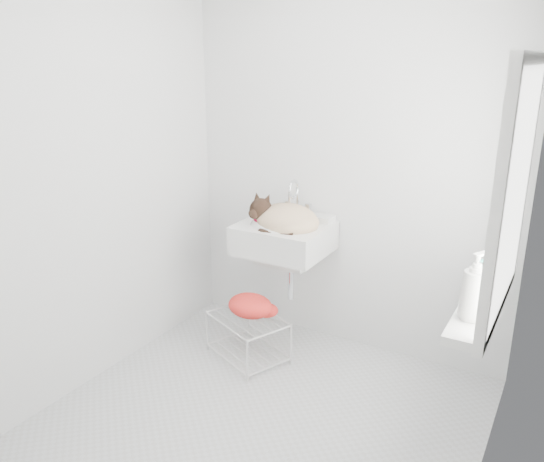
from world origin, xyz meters
The scene contains 15 objects.
floor centered at (0.00, 0.00, 0.00)m, with size 2.20×2.00×0.02m, color #B5B7B9.
back_wall centered at (0.00, 1.00, 1.25)m, with size 2.20×0.02×2.50m, color silver.
right_wall centered at (1.10, 0.00, 1.25)m, with size 0.02×2.00×2.50m, color silver.
left_wall centered at (-1.10, 0.00, 1.25)m, with size 0.02×2.00×2.50m, color silver.
window_glass centered at (1.09, 0.20, 1.35)m, with size 0.01×0.80×1.00m, color white.
window_frame centered at (1.07, 0.20, 1.35)m, with size 0.04×0.90×1.10m, color white.
windowsill centered at (1.01, 0.20, 0.83)m, with size 0.16×0.88×0.04m, color white.
sink centered at (-0.31, 0.74, 0.85)m, with size 0.57×0.49×0.23m, color silver.
faucet centered at (-0.31, 0.92, 0.99)m, with size 0.21×0.14×0.21m, color silver, non-canonical shape.
cat centered at (-0.29, 0.72, 0.89)m, with size 0.45×0.37×0.27m.
wire_rack centered at (-0.41, 0.45, 0.15)m, with size 0.48×0.34×0.29m, color #BEBEBE.
towel centered at (-0.41, 0.49, 0.32)m, with size 0.31×0.22×0.13m, color red.
bottle_a centered at (1.00, -0.03, 0.85)m, with size 0.09×0.09×0.25m, color silver.
bottle_b centered at (1.00, 0.17, 0.85)m, with size 0.09×0.09×0.20m, color #236D64.
bottle_c centered at (1.00, 0.32, 0.85)m, with size 0.14×0.14×0.17m, color silver.
Camera 1 is at (1.30, -2.18, 1.87)m, focal length 35.65 mm.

